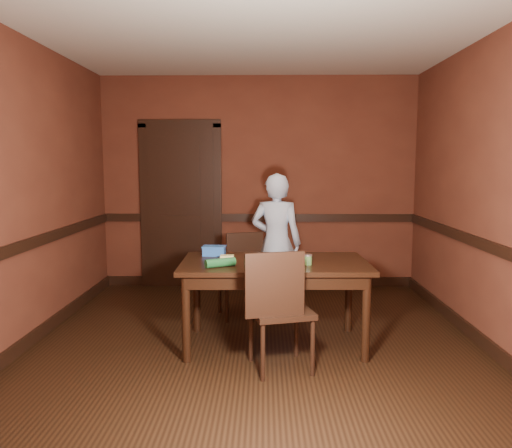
{
  "coord_description": "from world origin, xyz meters",
  "views": [
    {
      "loc": [
        0.08,
        -4.17,
        1.61
      ],
      "look_at": [
        0.0,
        0.35,
        1.05
      ],
      "focal_mm": 35.0,
      "sensor_mm": 36.0,
      "label": 1
    }
  ],
  "objects_px": {
    "chair_near": "(281,309)",
    "sandwich_plate": "(283,261)",
    "dining_table": "(274,303)",
    "cheese_saucer": "(227,259)",
    "sauce_jar": "(308,260)",
    "chair_far": "(239,276)",
    "food_tub": "(214,251)",
    "person": "(276,243)"
  },
  "relations": [
    {
      "from": "chair_near",
      "to": "sandwich_plate",
      "type": "xyz_separation_m",
      "value": [
        0.03,
        0.42,
        0.29
      ]
    },
    {
      "from": "sandwich_plate",
      "to": "dining_table",
      "type": "bearing_deg",
      "value": 128.11
    },
    {
      "from": "sandwich_plate",
      "to": "cheese_saucer",
      "type": "xyz_separation_m",
      "value": [
        -0.48,
        0.1,
        0.0
      ]
    },
    {
      "from": "sandwich_plate",
      "to": "sauce_jar",
      "type": "xyz_separation_m",
      "value": [
        0.21,
        -0.06,
        0.03
      ]
    },
    {
      "from": "chair_far",
      "to": "sauce_jar",
      "type": "height_order",
      "value": "chair_far"
    },
    {
      "from": "dining_table",
      "to": "food_tub",
      "type": "relative_size",
      "value": 7.36
    },
    {
      "from": "sauce_jar",
      "to": "chair_far",
      "type": "bearing_deg",
      "value": 122.62
    },
    {
      "from": "cheese_saucer",
      "to": "food_tub",
      "type": "height_order",
      "value": "food_tub"
    },
    {
      "from": "dining_table",
      "to": "food_tub",
      "type": "xyz_separation_m",
      "value": [
        -0.55,
        0.26,
        0.42
      ]
    },
    {
      "from": "cheese_saucer",
      "to": "chair_far",
      "type": "bearing_deg",
      "value": 85.72
    },
    {
      "from": "chair_far",
      "to": "sauce_jar",
      "type": "relative_size",
      "value": 9.85
    },
    {
      "from": "dining_table",
      "to": "cheese_saucer",
      "type": "bearing_deg",
      "value": 177.0
    },
    {
      "from": "dining_table",
      "to": "sauce_jar",
      "type": "distance_m",
      "value": 0.53
    },
    {
      "from": "chair_far",
      "to": "person",
      "type": "xyz_separation_m",
      "value": [
        0.39,
        0.2,
        0.32
      ]
    },
    {
      "from": "chair_near",
      "to": "sauce_jar",
      "type": "xyz_separation_m",
      "value": [
        0.24,
        0.36,
        0.32
      ]
    },
    {
      "from": "sandwich_plate",
      "to": "food_tub",
      "type": "relative_size",
      "value": 1.11
    },
    {
      "from": "chair_near",
      "to": "food_tub",
      "type": "height_order",
      "value": "chair_near"
    },
    {
      "from": "person",
      "to": "cheese_saucer",
      "type": "height_order",
      "value": "person"
    },
    {
      "from": "sauce_jar",
      "to": "food_tub",
      "type": "xyz_separation_m",
      "value": [
        -0.83,
        0.41,
        0.0
      ]
    },
    {
      "from": "sandwich_plate",
      "to": "sauce_jar",
      "type": "relative_size",
      "value": 2.76
    },
    {
      "from": "sandwich_plate",
      "to": "chair_near",
      "type": "bearing_deg",
      "value": -94.02
    },
    {
      "from": "person",
      "to": "food_tub",
      "type": "xyz_separation_m",
      "value": [
        -0.59,
        -0.77,
        0.05
      ]
    },
    {
      "from": "dining_table",
      "to": "sandwich_plate",
      "type": "distance_m",
      "value": 0.41
    },
    {
      "from": "food_tub",
      "to": "sauce_jar",
      "type": "bearing_deg",
      "value": -22.68
    },
    {
      "from": "person",
      "to": "sauce_jar",
      "type": "relative_size",
      "value": 17.05
    },
    {
      "from": "chair_far",
      "to": "chair_near",
      "type": "height_order",
      "value": "chair_near"
    },
    {
      "from": "sandwich_plate",
      "to": "food_tub",
      "type": "xyz_separation_m",
      "value": [
        -0.62,
        0.35,
        0.03
      ]
    },
    {
      "from": "chair_far",
      "to": "cheese_saucer",
      "type": "distance_m",
      "value": 0.89
    },
    {
      "from": "cheese_saucer",
      "to": "food_tub",
      "type": "relative_size",
      "value": 0.71
    },
    {
      "from": "chair_far",
      "to": "sandwich_plate",
      "type": "height_order",
      "value": "chair_far"
    },
    {
      "from": "dining_table",
      "to": "person",
      "type": "height_order",
      "value": "person"
    },
    {
      "from": "dining_table",
      "to": "chair_far",
      "type": "relative_size",
      "value": 1.86
    },
    {
      "from": "cheese_saucer",
      "to": "food_tub",
      "type": "bearing_deg",
      "value": 118.91
    },
    {
      "from": "chair_far",
      "to": "dining_table",
      "type": "bearing_deg",
      "value": -84.55
    },
    {
      "from": "person",
      "to": "sauce_jar",
      "type": "xyz_separation_m",
      "value": [
        0.24,
        -1.18,
        0.05
      ]
    },
    {
      "from": "chair_far",
      "to": "sauce_jar",
      "type": "bearing_deg",
      "value": -74.83
    },
    {
      "from": "sauce_jar",
      "to": "food_tub",
      "type": "bearing_deg",
      "value": 153.64
    },
    {
      "from": "chair_near",
      "to": "cheese_saucer",
      "type": "xyz_separation_m",
      "value": [
        -0.45,
        0.52,
        0.29
      ]
    },
    {
      "from": "sandwich_plate",
      "to": "sauce_jar",
      "type": "distance_m",
      "value": 0.22
    },
    {
      "from": "chair_near",
      "to": "person",
      "type": "xyz_separation_m",
      "value": [
        -0.0,
        1.54,
        0.27
      ]
    },
    {
      "from": "chair_far",
      "to": "cheese_saucer",
      "type": "relative_size",
      "value": 5.55
    },
    {
      "from": "sauce_jar",
      "to": "cheese_saucer",
      "type": "relative_size",
      "value": 0.56
    }
  ]
}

